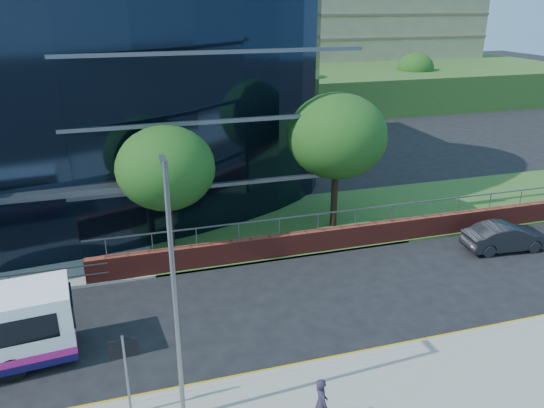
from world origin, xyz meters
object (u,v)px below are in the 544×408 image
object	(u,v)px
street_sign	(125,359)
pedestrian	(321,403)
tree_dist_f	(415,68)
streetlight_east	(174,292)
parked_car	(506,237)
tree_far_d	(337,136)
tree_far_c	(166,168)
tree_dist_e	(294,73)

from	to	relation	value
street_sign	pedestrian	xyz separation A→B (m)	(5.30, -2.09, -1.18)
tree_dist_f	streetlight_east	world-z (taller)	streetlight_east
parked_car	pedestrian	size ratio (longest dim) A/B	2.61
street_sign	tree_far_d	size ratio (longest dim) A/B	0.38
streetlight_east	pedestrian	world-z (taller)	streetlight_east
streetlight_east	pedestrian	size ratio (longest dim) A/B	4.90
tree_far_c	tree_dist_f	distance (m)	46.67
tree_far_c	tree_dist_f	xyz separation A→B (m)	(33.00, 33.00, -0.33)
parked_car	pedestrian	distance (m)	15.87
street_sign	tree_far_d	xyz separation A→B (m)	(11.50, 11.59, 3.04)
tree_dist_f	pedestrian	size ratio (longest dim) A/B	3.70
tree_far_d	streetlight_east	xyz separation A→B (m)	(-10.00, -12.17, -0.75)
street_sign	tree_dist_e	world-z (taller)	tree_dist_e
parked_car	tree_far_c	bearing A→B (deg)	80.56
tree_far_c	tree_far_d	distance (m)	9.08
tree_far_d	parked_car	bearing A→B (deg)	-35.59
parked_car	streetlight_east	bearing A→B (deg)	117.18
tree_dist_e	street_sign	bearing A→B (deg)	-115.12
streetlight_east	parked_car	size ratio (longest dim) A/B	1.88
street_sign	streetlight_east	bearing A→B (deg)	-21.36
tree_dist_e	pedestrian	distance (m)	46.06
streetlight_east	parked_car	xyz separation A→B (m)	(17.18, 7.04, -3.74)
tree_dist_e	pedestrian	xyz separation A→B (m)	(-14.20, -43.67, -3.57)
pedestrian	street_sign	bearing A→B (deg)	66.87
tree_far_c	parked_car	distance (m)	17.14
tree_far_d	pedestrian	distance (m)	15.60
tree_dist_e	tree_far_c	bearing A→B (deg)	-118.74
tree_dist_e	streetlight_east	world-z (taller)	streetlight_east
tree_dist_e	parked_car	xyz separation A→B (m)	(-0.82, -35.14, -3.83)
street_sign	tree_dist_e	bearing A→B (deg)	64.88
tree_far_d	tree_dist_e	xyz separation A→B (m)	(8.00, 30.00, -0.65)
streetlight_east	tree_dist_f	bearing A→B (deg)	52.42
tree_far_c	parked_car	xyz separation A→B (m)	(16.18, -4.14, -3.83)
tree_far_c	parked_car	world-z (taller)	tree_far_c
tree_far_d	tree_far_c	bearing A→B (deg)	-173.66
tree_far_d	pedestrian	size ratio (longest dim) A/B	4.56
tree_far_d	tree_dist_f	world-z (taller)	tree_far_d
tree_far_c	parked_car	bearing A→B (deg)	-14.35
tree_far_d	tree_dist_e	bearing A→B (deg)	75.07
tree_far_c	pedestrian	distance (m)	13.46
streetlight_east	tree_far_d	bearing A→B (deg)	50.60
street_sign	tree_far_c	distance (m)	11.14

